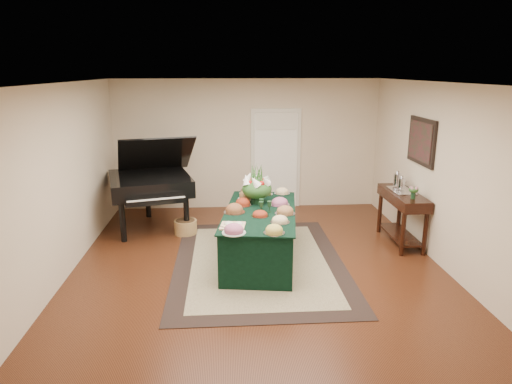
{
  "coord_description": "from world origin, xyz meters",
  "views": [
    {
      "loc": [
        -0.46,
        -6.46,
        2.88
      ],
      "look_at": [
        0.0,
        0.3,
        1.05
      ],
      "focal_mm": 32.0,
      "sensor_mm": 36.0,
      "label": 1
    }
  ],
  "objects": [
    {
      "name": "kitchen_doorway",
      "position": [
        0.6,
        2.97,
        1.02
      ],
      "size": [
        1.05,
        0.07,
        2.1
      ],
      "color": "silver",
      "rests_on": "ground"
    },
    {
      "name": "green_goblets",
      "position": [
        0.11,
        0.1,
        0.88
      ],
      "size": [
        0.2,
        0.22,
        0.18
      ],
      "color": "#13311B",
      "rests_on": "buffet_table"
    },
    {
      "name": "cutting_board",
      "position": [
        -0.38,
        -0.53,
        0.83
      ],
      "size": [
        0.38,
        0.38,
        0.1
      ],
      "color": "tan",
      "rests_on": "buffet_table"
    },
    {
      "name": "mahogany_sideboard",
      "position": [
        2.49,
        0.68,
        0.69
      ],
      "size": [
        0.45,
        1.3,
        0.89
      ],
      "color": "black",
      "rests_on": "ground"
    },
    {
      "name": "food_platters",
      "position": [
        0.05,
        0.22,
        0.84
      ],
      "size": [
        1.17,
        2.27,
        0.12
      ],
      "color": "silver",
      "rests_on": "buffet_table"
    },
    {
      "name": "tea_service",
      "position": [
        2.5,
        0.88,
        1.01
      ],
      "size": [
        0.34,
        0.58,
        0.3
      ],
      "color": "silver",
      "rests_on": "mahogany_sideboard"
    },
    {
      "name": "ground",
      "position": [
        0.0,
        0.0,
        0.0
      ],
      "size": [
        6.0,
        6.0,
        0.0
      ],
      "primitive_type": "plane",
      "color": "black",
      "rests_on": "ground"
    },
    {
      "name": "wall_painting",
      "position": [
        2.72,
        0.68,
        1.75
      ],
      "size": [
        0.05,
        0.95,
        0.75
      ],
      "color": "black",
      "rests_on": "ground"
    },
    {
      "name": "buffet_table",
      "position": [
        0.05,
        0.15,
        0.4
      ],
      "size": [
        1.36,
        2.36,
        0.79
      ],
      "color": "black",
      "rests_on": "ground"
    },
    {
      "name": "grand_piano",
      "position": [
        -1.84,
        1.77,
        0.87
      ],
      "size": [
        1.76,
        1.96,
        1.74
      ],
      "color": "black",
      "rests_on": "ground"
    },
    {
      "name": "pink_bouquet",
      "position": [
        2.49,
        0.3,
        1.03
      ],
      "size": [
        0.16,
        0.16,
        0.21
      ],
      "color": "#13311B",
      "rests_on": "mahogany_sideboard"
    },
    {
      "name": "area_rug",
      "position": [
        0.03,
        0.03,
        0.01
      ],
      "size": [
        2.57,
        3.6,
        0.01
      ],
      "color": "black",
      "rests_on": "ground"
    },
    {
      "name": "floral_centerpiece",
      "position": [
        0.03,
        0.58,
        1.09
      ],
      "size": [
        0.5,
        0.5,
        0.5
      ],
      "color": "#13311B",
      "rests_on": "buffet_table"
    },
    {
      "name": "wicker_basket",
      "position": [
        -1.2,
        1.37,
        0.13
      ],
      "size": [
        0.41,
        0.41,
        0.25
      ],
      "primitive_type": "cylinder",
      "color": "olive",
      "rests_on": "ground"
    }
  ]
}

